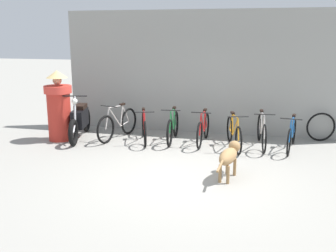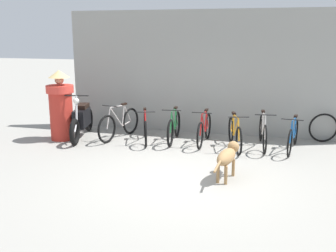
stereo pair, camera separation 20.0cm
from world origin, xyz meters
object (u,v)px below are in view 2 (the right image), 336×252
object	(u,v)px
person_in_robes	(61,106)
bicycle_1	(145,128)
bicycle_3	(204,130)
bicycle_5	(263,132)
bicycle_2	(174,127)
bicycle_6	(293,136)
stray_dog	(228,156)
bicycle_0	(119,124)
spare_tire_left	(323,128)
bicycle_4	(235,134)
motorcycle	(82,120)

from	to	relation	value
person_in_robes	bicycle_1	bearing A→B (deg)	-139.61
bicycle_3	bicycle_5	distance (m)	1.36
bicycle_2	bicycle_6	world-z (taller)	bicycle_2
bicycle_1	bicycle_2	distance (m)	0.70
bicycle_1	bicycle_6	bearing A→B (deg)	72.31
stray_dog	bicycle_0	bearing A→B (deg)	64.82
bicycle_5	spare_tire_left	size ratio (longest dim) A/B	2.46
bicycle_4	bicycle_3	bearing A→B (deg)	-119.89
bicycle_3	bicycle_5	xyz separation A→B (m)	(1.36, 0.05, 0.01)
spare_tire_left	bicycle_0	bearing A→B (deg)	-169.37
bicycle_0	motorcycle	size ratio (longest dim) A/B	0.84
bicycle_3	motorcycle	xyz separation A→B (m)	(-3.07, -0.24, 0.11)
bicycle_0	bicycle_2	bearing A→B (deg)	106.47
motorcycle	stray_dog	world-z (taller)	motorcycle
bicycle_4	spare_tire_left	size ratio (longest dim) A/B	2.34
bicycle_4	bicycle_6	distance (m)	1.29
bicycle_6	person_in_robes	xyz separation A→B (m)	(-5.50, -0.45, 0.51)
motorcycle	stray_dog	bearing A→B (deg)	50.67
bicycle_1	bicycle_2	bearing A→B (deg)	84.91
bicycle_5	person_in_robes	bearing A→B (deg)	-89.66
bicycle_2	bicycle_5	world-z (taller)	bicycle_5
bicycle_4	stray_dog	xyz separation A→B (m)	(0.06, -1.98, 0.08)
spare_tire_left	person_in_robes	bearing A→B (deg)	-167.56
bicycle_5	motorcycle	bearing A→B (deg)	-92.42
bicycle_2	bicycle_3	world-z (taller)	bicycle_2
motorcycle	person_in_robes	xyz separation A→B (m)	(-0.41, -0.26, 0.39)
bicycle_3	motorcycle	distance (m)	3.08
bicycle_2	motorcycle	distance (m)	2.34
motorcycle	bicycle_1	bearing A→B (deg)	80.38
bicycle_2	bicycle_1	bearing A→B (deg)	-79.51
bicycle_1	person_in_robes	distance (m)	2.15
bicycle_0	bicycle_5	world-z (taller)	bicycle_0
bicycle_0	bicycle_4	xyz separation A→B (m)	(2.88, -0.15, -0.02)
bicycle_1	stray_dog	distance (m)	3.01
bicycle_1	person_in_robes	xyz separation A→B (m)	(-2.05, -0.35, 0.51)
bicycle_0	bicycle_3	world-z (taller)	bicycle_0
bicycle_2	bicycle_6	xyz separation A→B (m)	(2.77, -0.07, -0.01)
motorcycle	person_in_robes	distance (m)	0.63
bicycle_3	motorcycle	bearing A→B (deg)	-84.24
bicycle_1	bicycle_3	world-z (taller)	bicycle_3
bicycle_2	bicycle_4	bearing A→B (deg)	77.87
bicycle_4	bicycle_5	bearing A→B (deg)	96.48
spare_tire_left	bicycle_6	bearing A→B (deg)	-128.64
motorcycle	bicycle_5	bearing A→B (deg)	80.97
bicycle_2	spare_tire_left	bearing A→B (deg)	99.83
bicycle_1	bicycle_5	bearing A→B (deg)	74.70
bicycle_1	bicycle_4	size ratio (longest dim) A/B	0.95
bicycle_0	bicycle_6	distance (m)	4.16
bicycle_3	spare_tire_left	size ratio (longest dim) A/B	2.29
bicycle_0	stray_dog	size ratio (longest dim) A/B	1.36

